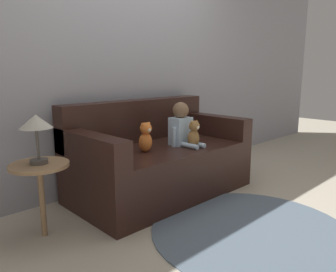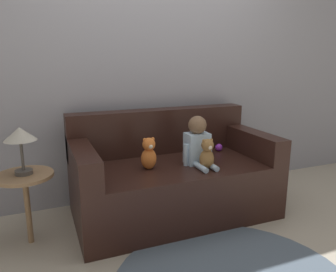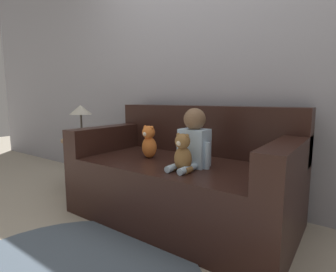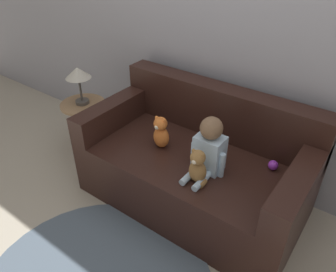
# 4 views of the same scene
# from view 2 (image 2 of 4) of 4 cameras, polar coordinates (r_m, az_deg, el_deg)

# --- Properties ---
(ground_plane) EXTENTS (12.00, 12.00, 0.00)m
(ground_plane) POSITION_cam_2_polar(r_m,az_deg,el_deg) (2.96, 1.05, -13.28)
(ground_plane) COLOR #B7AD99
(wall_back) EXTENTS (8.00, 0.05, 2.60)m
(wall_back) POSITION_cam_2_polar(r_m,az_deg,el_deg) (3.13, -2.75, 12.89)
(wall_back) COLOR #93939E
(wall_back) RESTS_ON ground_plane
(couch) EXTENTS (1.67, 0.89, 0.87)m
(couch) POSITION_cam_2_polar(r_m,az_deg,el_deg) (2.87, 0.69, -7.19)
(couch) COLOR black
(couch) RESTS_ON ground_plane
(person_baby) EXTENTS (0.26, 0.33, 0.40)m
(person_baby) POSITION_cam_2_polar(r_m,az_deg,el_deg) (2.72, 5.19, -1.22)
(person_baby) COLOR silver
(person_baby) RESTS_ON couch
(teddy_bear_brown) EXTENTS (0.15, 0.11, 0.25)m
(teddy_bear_brown) POSITION_cam_2_polar(r_m,az_deg,el_deg) (2.61, 6.82, -3.30)
(teddy_bear_brown) COLOR olive
(teddy_bear_brown) RESTS_ON couch
(plush_toy_side) EXTENTS (0.13, 0.12, 0.26)m
(plush_toy_side) POSITION_cam_2_polar(r_m,az_deg,el_deg) (2.60, -3.36, -3.07)
(plush_toy_side) COLOR orange
(plush_toy_side) RESTS_ON couch
(toy_ball) EXTENTS (0.07, 0.07, 0.07)m
(toy_ball) POSITION_cam_2_polar(r_m,az_deg,el_deg) (3.15, 8.84, -1.99)
(toy_ball) COLOR purple
(toy_ball) RESTS_ON couch
(side_table) EXTENTS (0.40, 0.40, 0.87)m
(side_table) POSITION_cam_2_polar(r_m,az_deg,el_deg) (2.50, -24.00, -3.78)
(side_table) COLOR #93704C
(side_table) RESTS_ON ground_plane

